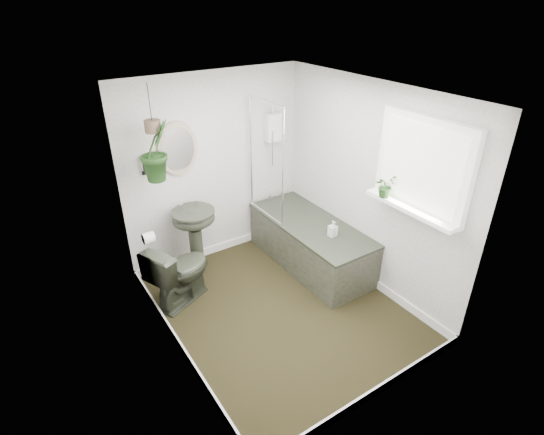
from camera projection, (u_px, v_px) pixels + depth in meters
floor at (280, 308)px, 4.63m from camera, size 2.30×2.80×0.02m
ceiling at (282, 92)px, 3.53m from camera, size 2.30×2.80×0.02m
wall_back at (215, 169)px, 5.12m from camera, size 2.30×0.02×2.30m
wall_front at (391, 291)px, 3.04m from camera, size 2.30×0.02×2.30m
wall_left at (165, 250)px, 3.52m from camera, size 0.02×2.80×2.30m
wall_right at (368, 187)px, 4.64m from camera, size 0.02×2.80×2.30m
skirting at (280, 304)px, 4.60m from camera, size 2.30×2.80×0.10m
bathtub at (310, 243)px, 5.24m from camera, size 0.72×1.72×0.58m
bath_screen at (266, 162)px, 4.97m from camera, size 0.04×0.72×1.40m
shower_box at (273, 127)px, 5.26m from camera, size 0.20×0.10×0.35m
oval_mirror at (178, 149)px, 4.70m from camera, size 0.46×0.03×0.62m
wall_sconce at (144, 165)px, 4.55m from camera, size 0.04×0.04×0.22m
toilet_roll_holder at (148, 238)px, 4.18m from camera, size 0.11×0.11×0.11m
window_recess at (423, 165)px, 3.86m from camera, size 0.08×1.00×0.90m
window_sill at (411, 208)px, 4.02m from camera, size 0.18×1.00×0.04m
window_blinds at (420, 166)px, 3.83m from camera, size 0.01×0.86×0.76m
toilet at (180, 272)px, 4.58m from camera, size 0.84×0.68×0.75m
pedestal_sink at (196, 242)px, 5.02m from camera, size 0.56×0.49×0.84m
sill_plant at (385, 186)px, 4.16m from camera, size 0.24×0.22×0.23m
hanging_plant at (156, 151)px, 4.26m from camera, size 0.43×0.39×0.62m
soap_bottle at (333, 229)px, 4.80m from camera, size 0.09×0.09×0.19m
hanging_pot at (153, 126)px, 4.14m from camera, size 0.16×0.16×0.12m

